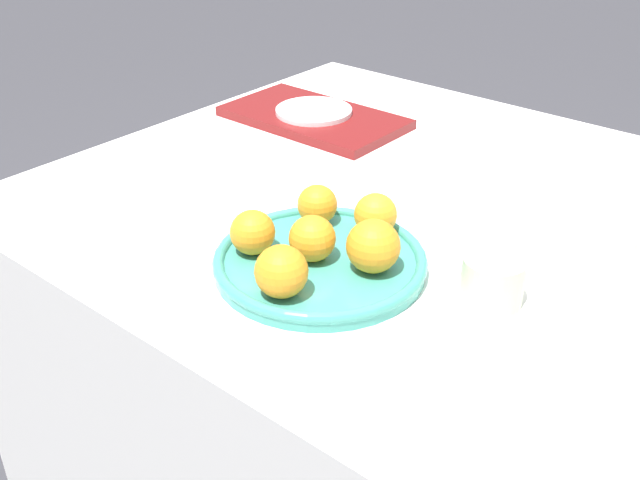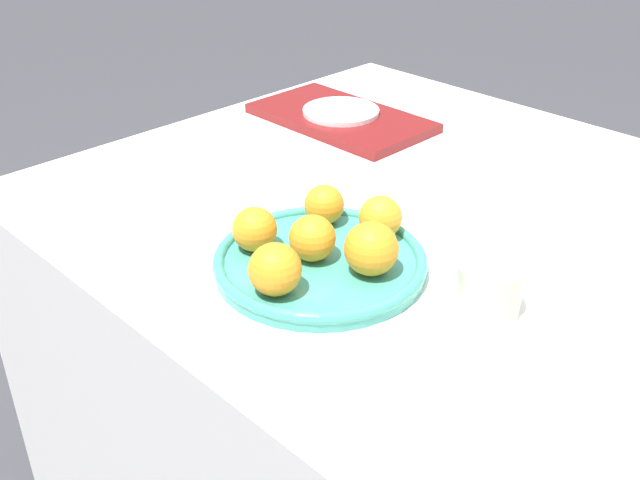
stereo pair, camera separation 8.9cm
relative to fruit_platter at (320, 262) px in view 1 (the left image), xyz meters
The scene contains 11 objects.
table 0.48m from the fruit_platter, 83.09° to the left, with size 1.34×1.08×0.76m.
fruit_platter is the anchor object (origin of this frame).
orange_0 0.09m from the fruit_platter, 18.31° to the left, with size 0.08×0.08×0.08m.
orange_1 0.04m from the fruit_platter, 139.90° to the right, with size 0.07×0.07×0.07m.
orange_2 0.11m from the fruit_platter, 79.24° to the right, with size 0.07×0.07×0.07m.
orange_3 0.12m from the fruit_platter, 81.31° to the left, with size 0.07×0.07×0.07m.
orange_4 0.11m from the fruit_platter, 151.18° to the right, with size 0.07×0.07×0.07m.
orange_5 0.12m from the fruit_platter, 132.00° to the left, with size 0.06×0.06×0.06m.
serving_tray 0.59m from the fruit_platter, 131.06° to the left, with size 0.38×0.21×0.02m.
side_plate 0.59m from the fruit_platter, 131.06° to the left, with size 0.16×0.16×0.01m.
cup_3 0.24m from the fruit_platter, 20.58° to the left, with size 0.08×0.08×0.07m.
Camera 1 is at (0.55, -0.98, 1.34)m, focal length 42.00 mm.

